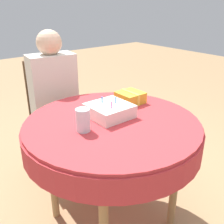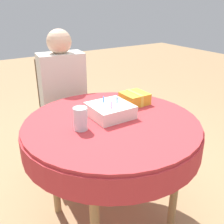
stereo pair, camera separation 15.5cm
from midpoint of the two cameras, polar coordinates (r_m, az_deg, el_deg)
name	(u,v)px [view 2 (the right image)]	position (r m, az deg, el deg)	size (l,w,h in m)	color
ground_plane	(112,219)	(2.00, 2.32, -22.40)	(12.00, 12.00, 0.00)	#A37F56
dining_table	(112,135)	(1.59, 2.72, -5.02)	(1.06, 1.06, 0.77)	#BC3338
chair	(62,111)	(2.34, -8.88, 0.16)	(0.44, 0.44, 0.98)	#4C331E
person	(64,92)	(2.18, -8.51, 4.40)	(0.38, 0.32, 1.23)	#DBB293
birthday_cake	(110,110)	(1.59, 2.40, 0.30)	(0.24, 0.24, 0.12)	white
drinking_glass	(80,118)	(1.43, -3.89, -1.46)	(0.08, 0.08, 0.13)	silver
gift_box	(135,98)	(1.81, 7.41, 2.95)	(0.16, 0.17, 0.08)	gold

